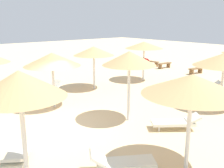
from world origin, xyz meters
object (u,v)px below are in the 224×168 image
at_px(lounger_2, 176,122).
at_px(bench_2, 196,70).
at_px(lounger_5, 10,84).
at_px(parasol_4, 192,85).
at_px(lounger_0, 17,154).
at_px(bench_1, 164,64).
at_px(parasol_7, 94,51).
at_px(bench_0, 152,62).
at_px(parasol_1, 52,59).
at_px(lounger_4, 121,162).
at_px(parasol_2, 129,59).
at_px(lounger_3, 205,87).
at_px(parasol_0, 19,85).
at_px(lounger_1, 47,90).
at_px(parasol_8, 144,46).

distance_m(lounger_2, bench_2, 11.94).
bearing_deg(lounger_5, parasol_4, 2.91).
relative_size(lounger_0, bench_1, 1.27).
height_order(parasol_7, bench_1, parasol_7).
bearing_deg(bench_0, lounger_5, -91.17).
relative_size(parasol_1, lounger_4, 1.43).
xyz_separation_m(parasol_2, parasol_7, (-5.38, 2.09, -0.32)).
relative_size(parasol_1, lounger_0, 1.44).
relative_size(lounger_3, lounger_5, 0.91).
relative_size(parasol_7, bench_2, 1.76).
relative_size(parasol_2, bench_1, 2.00).
distance_m(parasol_1, bench_2, 13.01).
bearing_deg(bench_0, lounger_3, -28.44).
bearing_deg(parasol_1, lounger_0, -39.65).
relative_size(parasol_1, bench_0, 1.86).
distance_m(parasol_0, lounger_1, 9.06).
bearing_deg(lounger_4, lounger_1, 167.19).
distance_m(lounger_4, lounger_5, 11.75).
bearing_deg(lounger_5, lounger_0, -18.11).
bearing_deg(parasol_7, lounger_1, -97.50).
height_order(parasol_1, parasol_4, parasol_4).
xyz_separation_m(lounger_2, bench_1, (-9.09, 10.51, 0.04)).
height_order(parasol_4, lounger_5, parasol_4).
relative_size(parasol_8, lounger_2, 1.48).
bearing_deg(lounger_2, parasol_1, -157.43).
height_order(parasol_2, lounger_4, parasol_2).
relative_size(parasol_4, lounger_0, 1.48).
xyz_separation_m(lounger_0, bench_2, (-4.25, 16.33, 0.04)).
xyz_separation_m(parasol_1, lounger_2, (5.75, 2.39, -2.11)).
relative_size(parasol_0, lounger_1, 1.63).
relative_size(lounger_5, bench_0, 1.33).
bearing_deg(parasol_8, parasol_4, -40.52).
height_order(parasol_2, lounger_3, parasol_2).
relative_size(bench_1, bench_2, 1.00).
bearing_deg(parasol_2, bench_0, 127.35).
xyz_separation_m(parasol_1, lounger_1, (-2.00, 0.59, -2.09)).
bearing_deg(parasol_1, bench_0, 110.58).
relative_size(parasol_2, parasol_8, 1.09).
bearing_deg(bench_2, lounger_1, -99.12).
relative_size(parasol_0, parasol_8, 1.13).
bearing_deg(bench_2, parasol_1, -89.85).
height_order(lounger_3, bench_0, lounger_3).
height_order(parasol_2, bench_0, parasol_2).
bearing_deg(lounger_2, lounger_4, -77.17).
relative_size(lounger_1, bench_0, 1.29).
relative_size(parasol_7, lounger_1, 1.39).
xyz_separation_m(parasol_7, lounger_1, (-0.41, -3.10, -2.08)).
xyz_separation_m(lounger_0, lounger_2, (1.53, 5.88, -0.00)).
bearing_deg(parasol_2, parasol_0, -71.45).
distance_m(parasol_2, bench_1, 13.58).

